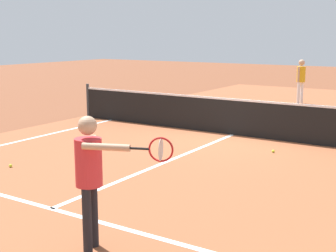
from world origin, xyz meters
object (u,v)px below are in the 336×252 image
(player_far, at_px, (301,77))
(tennis_ball_mid_court, at_px, (11,166))
(player_near, at_px, (91,168))
(net, at_px, (233,116))
(tennis_ball_near_net, at_px, (273,151))

(player_far, height_order, tennis_ball_mid_court, player_far)
(player_near, bearing_deg, player_far, 97.36)
(net, distance_m, tennis_ball_mid_court, 5.75)
(player_near, bearing_deg, tennis_ball_mid_court, 153.86)
(tennis_ball_mid_court, bearing_deg, tennis_ball_near_net, 44.98)
(player_far, bearing_deg, tennis_ball_mid_court, -99.72)
(player_far, bearing_deg, player_near, -82.64)
(net, height_order, player_near, player_near)
(player_near, height_order, tennis_ball_near_net, player_near)
(player_far, height_order, tennis_ball_near_net, player_far)
(tennis_ball_near_net, height_order, tennis_ball_mid_court, same)
(player_far, xyz_separation_m, tennis_ball_near_net, (1.90, -8.02, -1.00))
(net, xyz_separation_m, player_near, (1.46, -7.10, 0.53))
(tennis_ball_mid_court, bearing_deg, net, 65.51)
(player_near, relative_size, player_far, 0.98)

